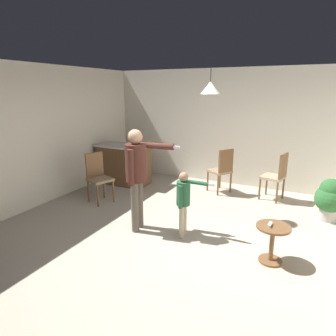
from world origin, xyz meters
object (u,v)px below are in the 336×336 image
Objects in this scene: person_adult at (137,169)px; potted_plant_corner at (330,198)px; dining_chair_by_counter at (98,175)px; person_child at (184,197)px; spare_remote_on_table at (270,225)px; dining_chair_centre_back at (277,175)px; side_table_by_couch at (272,239)px; kitchen_counter at (124,164)px; dining_chair_near_wall at (222,169)px.

potted_plant_corner is (2.79, 1.76, -0.60)m from person_adult.
person_adult is 3.36m from potted_plant_corner.
dining_chair_by_counter is 4.31m from potted_plant_corner.
potted_plant_corner is at bearing 127.94° from person_child.
dining_chair_by_counter reaches higher than potted_plant_corner.
potted_plant_corner is 1.96m from spare_remote_on_table.
dining_chair_centre_back is at bearing 94.58° from spare_remote_on_table.
dining_chair_by_counter is (-1.38, 0.70, -0.47)m from person_adult.
person_child reaches higher than side_table_by_couch.
person_child reaches higher than kitchen_counter.
person_adult reaches higher than dining_chair_near_wall.
person_adult reaches higher than potted_plant_corner.
kitchen_counter is 4.11m from spare_remote_on_table.
dining_chair_centre_back is 7.69× the size of spare_remote_on_table.
person_adult is (-2.08, 0.02, 0.69)m from side_table_by_couch.
potted_plant_corner is at bearing -71.32° from dining_chair_near_wall.
side_table_by_couch is at bearing 81.57° from person_adult.
side_table_by_couch is 3.54m from dining_chair_by_counter.
dining_chair_near_wall is at bearing 119.38° from spare_remote_on_table.
side_table_by_couch is 0.52× the size of dining_chair_near_wall.
person_child is 1.37× the size of potted_plant_corner.
spare_remote_on_table is (-0.05, -0.02, 0.21)m from side_table_by_couch.
dining_chair_by_counter is at bearing 131.46° from dining_chair_centre_back.
person_child reaches higher than dining_chair_centre_back.
person_child is (0.76, 0.11, -0.37)m from person_adult.
person_adult reaches higher than spare_remote_on_table.
dining_chair_centre_back is at bearing 137.55° from dining_chair_by_counter.
person_child reaches higher than potted_plant_corner.
dining_chair_by_counter reaches higher than side_table_by_couch.
person_child is 2.23m from dining_chair_by_counter.
spare_remote_on_table reaches higher than side_table_by_couch.
side_table_by_couch is 0.32× the size of person_adult.
dining_chair_by_counter and dining_chair_near_wall have the same top height.
person_adult is 2.46m from dining_chair_near_wall.
dining_chair_by_counter is at bearing -79.96° from kitchen_counter.
dining_chair_by_counter is at bearing 160.67° from dining_chair_near_wall.
kitchen_counter is 0.77× the size of person_adult.
dining_chair_near_wall is (2.31, 0.41, 0.07)m from kitchen_counter.
person_child is at bearing 94.60° from dining_chair_by_counter.
kitchen_counter is 1.21× the size of person_child.
person_adult is 2.09m from spare_remote_on_table.
kitchen_counter is at bearing -149.91° from dining_chair_by_counter.
person_adult is 2.17× the size of potted_plant_corner.
dining_chair_by_counter is 7.69× the size of spare_remote_on_table.
person_adult is 1.62m from dining_chair_by_counter.
kitchen_counter is 2.35m from dining_chair_near_wall.
dining_chair_centre_back is 1.32× the size of potted_plant_corner.
dining_chair_near_wall reaches higher than kitchen_counter.
kitchen_counter reaches higher than spare_remote_on_table.
spare_remote_on_table is (0.19, -2.41, -0.01)m from dining_chair_centre_back.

